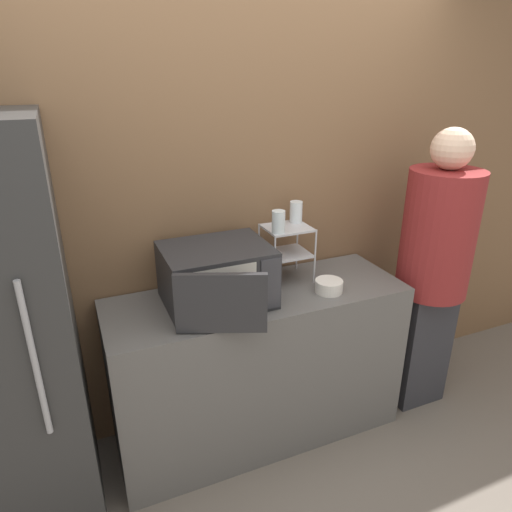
{
  "coord_description": "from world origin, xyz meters",
  "views": [
    {
      "loc": [
        -0.86,
        -1.7,
        2.03
      ],
      "look_at": [
        -0.0,
        0.3,
        1.13
      ],
      "focal_mm": 32.0,
      "sensor_mm": 36.0,
      "label": 1
    }
  ],
  "objects_px": {
    "person": "(434,263)",
    "bowl": "(329,286)",
    "dish_rack": "(287,242)",
    "glass_back_right": "(296,212)",
    "glass_front_left": "(278,222)",
    "microwave": "(217,276)"
  },
  "relations": [
    {
      "from": "person",
      "to": "bowl",
      "type": "bearing_deg",
      "value": 179.11
    },
    {
      "from": "dish_rack",
      "to": "glass_back_right",
      "type": "bearing_deg",
      "value": 34.9
    },
    {
      "from": "glass_back_right",
      "to": "person",
      "type": "bearing_deg",
      "value": -21.6
    },
    {
      "from": "glass_back_right",
      "to": "person",
      "type": "distance_m",
      "value": 0.88
    },
    {
      "from": "glass_back_right",
      "to": "bowl",
      "type": "relative_size",
      "value": 0.8
    },
    {
      "from": "glass_front_left",
      "to": "glass_back_right",
      "type": "height_order",
      "value": "same"
    },
    {
      "from": "dish_rack",
      "to": "glass_front_left",
      "type": "bearing_deg",
      "value": -143.1
    },
    {
      "from": "microwave",
      "to": "person",
      "type": "relative_size",
      "value": 0.34
    },
    {
      "from": "glass_front_left",
      "to": "person",
      "type": "height_order",
      "value": "person"
    },
    {
      "from": "glass_back_right",
      "to": "bowl",
      "type": "xyz_separation_m",
      "value": [
        0.06,
        -0.29,
        -0.34
      ]
    },
    {
      "from": "dish_rack",
      "to": "glass_back_right",
      "type": "height_order",
      "value": "glass_back_right"
    },
    {
      "from": "glass_front_left",
      "to": "bowl",
      "type": "distance_m",
      "value": 0.44
    },
    {
      "from": "glass_back_right",
      "to": "person",
      "type": "relative_size",
      "value": 0.07
    },
    {
      "from": "microwave",
      "to": "bowl",
      "type": "relative_size",
      "value": 3.99
    },
    {
      "from": "dish_rack",
      "to": "bowl",
      "type": "xyz_separation_m",
      "value": [
        0.14,
        -0.23,
        -0.19
      ]
    },
    {
      "from": "dish_rack",
      "to": "glass_back_right",
      "type": "relative_size",
      "value": 2.64
    },
    {
      "from": "glass_back_right",
      "to": "glass_front_left",
      "type": "bearing_deg",
      "value": -144.06
    },
    {
      "from": "glass_front_left",
      "to": "person",
      "type": "relative_size",
      "value": 0.07
    },
    {
      "from": "glass_front_left",
      "to": "glass_back_right",
      "type": "relative_size",
      "value": 1.0
    },
    {
      "from": "person",
      "to": "glass_back_right",
      "type": "bearing_deg",
      "value": 158.4
    },
    {
      "from": "bowl",
      "to": "person",
      "type": "relative_size",
      "value": 0.09
    },
    {
      "from": "glass_back_right",
      "to": "bowl",
      "type": "bearing_deg",
      "value": -78.89
    }
  ]
}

